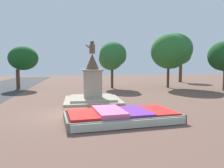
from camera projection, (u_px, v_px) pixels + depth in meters
ground_plane at (68, 115)px, 13.41m from camera, size 90.35×90.35×0.00m
flower_planter at (121, 116)px, 11.95m from camera, size 6.48×3.77×0.69m
statue_monument at (93, 87)px, 18.27m from camera, size 4.63×4.63×5.05m
park_tree_far_left at (23, 59)px, 27.09m from camera, size 3.58×3.62×5.26m
park_tree_far_right at (172, 51)px, 27.93m from camera, size 5.81×5.47×7.07m
park_tree_street_side at (113, 56)px, 27.67m from camera, size 3.57×4.15×5.85m
park_tree_mid_canopy at (181, 55)px, 37.03m from camera, size 3.24×2.70×6.08m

